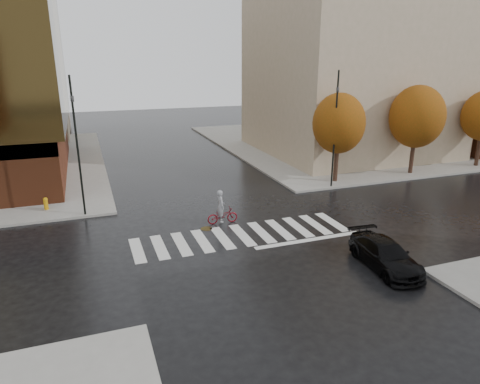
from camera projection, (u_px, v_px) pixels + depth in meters
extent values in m
plane|color=black|center=(246.00, 239.00, 22.30)|extent=(120.00, 120.00, 0.00)
cube|color=gray|center=(354.00, 141.00, 47.95)|extent=(30.00, 30.00, 0.15)
cube|color=silver|center=(242.00, 235.00, 22.75)|extent=(12.00, 3.00, 0.01)
cube|color=tan|center=(350.00, 56.00, 40.32)|extent=(16.00, 16.00, 18.00)
cylinder|color=#2F1E15|center=(336.00, 163.00, 31.73)|extent=(0.32, 0.32, 2.80)
ellipsoid|color=#8D3E0D|center=(339.00, 123.00, 30.85)|extent=(3.80, 3.80, 4.37)
cylinder|color=#2F1E15|center=(412.00, 156.00, 34.02)|extent=(0.32, 0.32, 2.80)
ellipsoid|color=#8D3E0D|center=(417.00, 117.00, 33.09)|extent=(4.20, 4.20, 4.83)
cylinder|color=#2F1E15|center=(478.00, 149.00, 36.31)|extent=(0.32, 0.32, 2.80)
imported|color=black|center=(385.00, 255.00, 19.07)|extent=(2.08, 4.42, 1.25)
imported|color=maroon|center=(222.00, 216.00, 24.25)|extent=(1.76, 0.67, 0.91)
imported|color=gray|center=(221.00, 206.00, 24.04)|extent=(0.47, 0.69, 1.86)
cylinder|color=black|center=(78.00, 148.00, 24.14)|extent=(0.12, 0.12, 7.99)
imported|color=black|center=(71.00, 96.00, 23.26)|extent=(0.23, 0.20, 1.00)
cylinder|color=black|center=(335.00, 130.00, 29.62)|extent=(0.12, 0.12, 8.08)
imported|color=black|center=(338.00, 87.00, 28.74)|extent=(0.21, 0.24, 1.01)
cylinder|color=#C0850B|center=(46.00, 204.00, 26.04)|extent=(0.25, 0.25, 0.63)
sphere|color=#C0850B|center=(45.00, 200.00, 25.94)|extent=(0.27, 0.27, 0.27)
cylinder|color=#433617|center=(206.00, 229.00, 23.58)|extent=(0.77, 0.77, 0.01)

